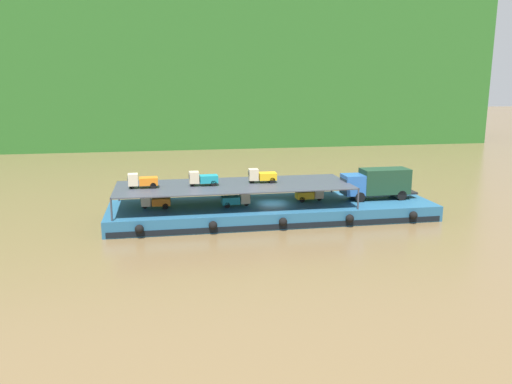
{
  "coord_description": "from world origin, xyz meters",
  "views": [
    {
      "loc": [
        -10.38,
        -47.54,
        13.27
      ],
      "look_at": [
        -1.65,
        0.0,
        2.7
      ],
      "focal_mm": 35.67,
      "sensor_mm": 36.0,
      "label": 1
    }
  ],
  "objects_px": {
    "cargo_barge": "(273,211)",
    "mini_truck_upper_mid": "(203,178)",
    "mini_truck_lower_mid": "(310,194)",
    "covered_lorry": "(377,183)",
    "mini_truck_upper_fore": "(262,176)",
    "mini_truck_lower_stern": "(155,201)",
    "mini_truck_lower_aft": "(236,199)",
    "mini_truck_upper_stern": "(142,181)"
  },
  "relations": [
    {
      "from": "cargo_barge",
      "to": "covered_lorry",
      "type": "relative_size",
      "value": 4.03
    },
    {
      "from": "cargo_barge",
      "to": "mini_truck_upper_stern",
      "type": "xyz_separation_m",
      "value": [
        -12.43,
        0.11,
        3.44
      ]
    },
    {
      "from": "mini_truck_upper_mid",
      "to": "mini_truck_upper_fore",
      "type": "bearing_deg",
      "value": 3.92
    },
    {
      "from": "mini_truck_lower_mid",
      "to": "mini_truck_upper_fore",
      "type": "height_order",
      "value": "mini_truck_upper_fore"
    },
    {
      "from": "mini_truck_lower_aft",
      "to": "mini_truck_upper_fore",
      "type": "relative_size",
      "value": 1.01
    },
    {
      "from": "covered_lorry",
      "to": "mini_truck_upper_fore",
      "type": "relative_size",
      "value": 2.84
    },
    {
      "from": "mini_truck_lower_mid",
      "to": "mini_truck_upper_fore",
      "type": "relative_size",
      "value": 0.99
    },
    {
      "from": "mini_truck_lower_stern",
      "to": "mini_truck_upper_stern",
      "type": "relative_size",
      "value": 1.0
    },
    {
      "from": "mini_truck_upper_mid",
      "to": "mini_truck_lower_mid",
      "type": "bearing_deg",
      "value": 0.98
    },
    {
      "from": "cargo_barge",
      "to": "mini_truck_lower_mid",
      "type": "xyz_separation_m",
      "value": [
        3.92,
        0.39,
        1.44
      ]
    },
    {
      "from": "mini_truck_upper_fore",
      "to": "mini_truck_lower_mid",
      "type": "bearing_deg",
      "value": -2.54
    },
    {
      "from": "cargo_barge",
      "to": "mini_truck_upper_stern",
      "type": "height_order",
      "value": "mini_truck_upper_stern"
    },
    {
      "from": "covered_lorry",
      "to": "mini_truck_upper_stern",
      "type": "xyz_separation_m",
      "value": [
        -23.29,
        0.13,
        1.0
      ]
    },
    {
      "from": "mini_truck_lower_aft",
      "to": "mini_truck_upper_stern",
      "type": "height_order",
      "value": "mini_truck_upper_stern"
    },
    {
      "from": "cargo_barge",
      "to": "mini_truck_upper_mid",
      "type": "distance_m",
      "value": 7.61
    },
    {
      "from": "mini_truck_upper_stern",
      "to": "mini_truck_upper_fore",
      "type": "xyz_separation_m",
      "value": [
        11.46,
        0.5,
        0.0
      ]
    },
    {
      "from": "mini_truck_lower_stern",
      "to": "mini_truck_lower_mid",
      "type": "height_order",
      "value": "same"
    },
    {
      "from": "covered_lorry",
      "to": "cargo_barge",
      "type": "bearing_deg",
      "value": 179.88
    },
    {
      "from": "covered_lorry",
      "to": "mini_truck_lower_aft",
      "type": "distance_m",
      "value": 14.59
    },
    {
      "from": "mini_truck_lower_stern",
      "to": "mini_truck_upper_mid",
      "type": "bearing_deg",
      "value": 1.07
    },
    {
      "from": "mini_truck_lower_stern",
      "to": "covered_lorry",
      "type": "bearing_deg",
      "value": -0.38
    },
    {
      "from": "cargo_barge",
      "to": "mini_truck_upper_mid",
      "type": "height_order",
      "value": "mini_truck_upper_mid"
    },
    {
      "from": "cargo_barge",
      "to": "mini_truck_upper_fore",
      "type": "height_order",
      "value": "mini_truck_upper_fore"
    },
    {
      "from": "mini_truck_lower_mid",
      "to": "mini_truck_upper_mid",
      "type": "bearing_deg",
      "value": -179.02
    },
    {
      "from": "mini_truck_upper_fore",
      "to": "mini_truck_lower_aft",
      "type": "bearing_deg",
      "value": -157.75
    },
    {
      "from": "mini_truck_lower_aft",
      "to": "mini_truck_upper_mid",
      "type": "bearing_deg",
      "value": 166.96
    },
    {
      "from": "cargo_barge",
      "to": "mini_truck_lower_stern",
      "type": "xyz_separation_m",
      "value": [
        -11.32,
        0.12,
        1.44
      ]
    },
    {
      "from": "cargo_barge",
      "to": "mini_truck_upper_fore",
      "type": "xyz_separation_m",
      "value": [
        -0.97,
        0.61,
        3.44
      ]
    },
    {
      "from": "mini_truck_lower_aft",
      "to": "mini_truck_lower_stern",
      "type": "bearing_deg",
      "value": 175.27
    },
    {
      "from": "mini_truck_upper_stern",
      "to": "mini_truck_upper_fore",
      "type": "relative_size",
      "value": 1.01
    },
    {
      "from": "covered_lorry",
      "to": "mini_truck_upper_mid",
      "type": "distance_m",
      "value": 17.67
    },
    {
      "from": "cargo_barge",
      "to": "mini_truck_lower_stern",
      "type": "height_order",
      "value": "mini_truck_lower_stern"
    },
    {
      "from": "cargo_barge",
      "to": "covered_lorry",
      "type": "bearing_deg",
      "value": -0.12
    },
    {
      "from": "mini_truck_lower_stern",
      "to": "mini_truck_lower_aft",
      "type": "relative_size",
      "value": 1.0
    },
    {
      "from": "covered_lorry",
      "to": "mini_truck_upper_fore",
      "type": "xyz_separation_m",
      "value": [
        -11.83,
        0.63,
        1.0
      ]
    },
    {
      "from": "mini_truck_upper_mid",
      "to": "cargo_barge",
      "type": "bearing_deg",
      "value": -1.75
    },
    {
      "from": "mini_truck_lower_aft",
      "to": "mini_truck_upper_stern",
      "type": "relative_size",
      "value": 1.0
    },
    {
      "from": "mini_truck_lower_stern",
      "to": "mini_truck_upper_mid",
      "type": "xyz_separation_m",
      "value": [
        4.54,
        0.08,
        2.0
      ]
    },
    {
      "from": "cargo_barge",
      "to": "mini_truck_upper_fore",
      "type": "bearing_deg",
      "value": 147.9
    },
    {
      "from": "mini_truck_upper_stern",
      "to": "mini_truck_upper_fore",
      "type": "bearing_deg",
      "value": 2.5
    },
    {
      "from": "cargo_barge",
      "to": "mini_truck_upper_stern",
      "type": "bearing_deg",
      "value": 179.51
    },
    {
      "from": "cargo_barge",
      "to": "mini_truck_lower_mid",
      "type": "relative_size",
      "value": 11.52
    }
  ]
}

